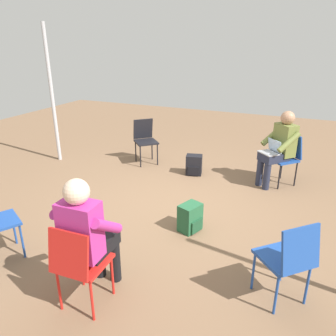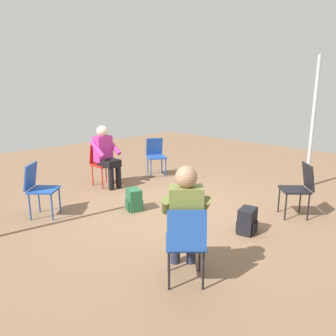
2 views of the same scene
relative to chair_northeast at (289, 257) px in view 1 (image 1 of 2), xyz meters
The scene contains 10 objects.
ground_plane 2.11m from the chair_northeast, 127.58° to the right, with size 14.00×14.00×0.00m, color brown.
chair_northeast is the anchor object (origin of this frame).
chair_southwest 4.04m from the chair_northeast, 134.51° to the right, with size 0.58×0.58×0.85m.
chair_northwest 2.86m from the chair_northeast, behind, with size 0.59×0.58×0.85m.
chair_east 1.84m from the chair_northeast, 64.44° to the right, with size 0.45×0.41×0.85m.
person_with_laptop 2.75m from the chair_northeast, behind, with size 0.64×0.64×1.24m.
person_in_magenta 1.79m from the chair_northeast, 69.38° to the right, with size 0.53×0.50×1.24m.
backpack_near_laptop_user 3.18m from the chair_northeast, 145.63° to the right, with size 0.29×0.32×0.36m.
backpack_by_empty_chair 1.50m from the chair_northeast, 124.05° to the right, with size 0.33×0.30×0.36m.
tent_pole_near 5.14m from the chair_northeast, 116.46° to the right, with size 0.07×0.07×2.58m, color #B2B2B7.
Camera 1 is at (3.87, 1.60, 2.28)m, focal length 35.00 mm.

